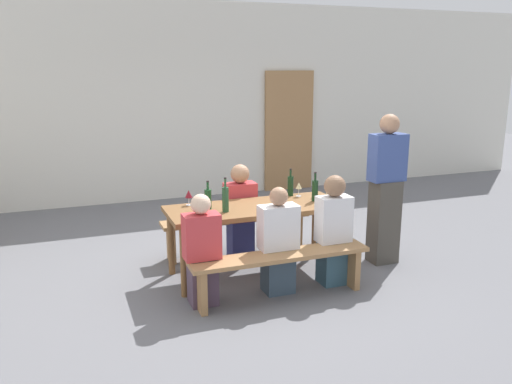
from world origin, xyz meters
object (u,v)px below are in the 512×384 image
standing_host (386,192)px  seated_guest_near_2 (333,232)px  bench_near (281,264)px  seated_guest_far_0 (240,213)px  wine_bottle_1 (225,199)px  wine_glass_3 (189,194)px  wine_bottle_2 (290,185)px  tasting_table (256,214)px  wine_glass_1 (316,188)px  seated_guest_near_1 (278,244)px  wine_bottle_0 (208,198)px  wine_bottle_3 (315,190)px  wine_glass_2 (299,186)px  wooden_door (289,131)px  bench_far (236,225)px  wine_glass_0 (328,193)px  seated_guest_near_0 (202,253)px

standing_host → seated_guest_near_2: bearing=22.1°
bench_near → seated_guest_far_0: seated_guest_far_0 is taller
seated_guest_far_0 → wine_bottle_1: bearing=-30.4°
wine_bottle_1 → wine_glass_3: (-0.29, 0.38, -0.02)m
wine_bottle_2 → tasting_table: bearing=-151.2°
wine_glass_1 → seated_guest_near_1: size_ratio=0.16×
wine_glass_3 → wine_glass_1: bearing=-6.3°
bench_near → wine_bottle_0: bearing=124.2°
wine_bottle_2 → wine_bottle_3: (0.15, -0.32, 0.00)m
standing_host → tasting_table: bearing=-6.8°
wine_glass_2 → seated_guest_near_1: bearing=-127.2°
wine_glass_1 → wooden_door: bearing=70.7°
wine_bottle_3 → wine_glass_3: wine_bottle_3 is taller
bench_near → bench_far: same height
wine_bottle_0 → wine_glass_0: (1.26, -0.23, 0.00)m
bench_near → wine_glass_1: 1.20m
bench_far → seated_guest_near_1: 1.18m
tasting_table → standing_host: standing_host is taller
standing_host → wine_glass_2: bearing=-24.0°
wooden_door → seated_guest_near_0: (-2.67, -4.04, -0.55)m
wine_bottle_1 → seated_guest_near_1: bearing=-45.4°
wine_bottle_2 → wine_glass_0: (0.24, -0.45, -0.01)m
wooden_door → wine_bottle_3: size_ratio=6.58×
seated_guest_near_1 → standing_host: standing_host is taller
wine_bottle_2 → standing_host: bearing=-26.0°
wine_glass_1 → wine_glass_0: bearing=-89.1°
tasting_table → bench_far: bearing=90.0°
wine_glass_3 → seated_guest_near_2: 1.54m
wine_bottle_2 → wine_glass_1: wine_bottle_2 is taller
wine_glass_0 → seated_guest_near_1: seated_guest_near_1 is taller
wooden_door → wine_bottle_2: size_ratio=6.81×
wine_bottle_1 → seated_guest_near_2: size_ratio=0.31×
wine_bottle_0 → bench_far: bearing=50.0°
wine_glass_3 → standing_host: (2.12, -0.45, -0.05)m
wine_bottle_1 → wine_bottle_3: 1.04m
wine_bottle_1 → wine_glass_1: (1.12, 0.22, -0.02)m
bench_near → wine_bottle_2: (0.52, 0.95, 0.52)m
tasting_table → wine_glass_0: bearing=-11.8°
wine_glass_3 → seated_guest_near_1: (0.69, -0.79, -0.37)m
wine_bottle_3 → wine_glass_0: (0.09, -0.13, -0.01)m
wine_bottle_1 → wine_bottle_2: 0.97m
wine_bottle_0 → wine_bottle_1: size_ratio=0.83×
seated_guest_near_0 → wine_bottle_0: bearing=-21.2°
wine_glass_0 → wine_glass_2: 0.41m
wine_bottle_2 → seated_guest_near_1: size_ratio=0.29×
seated_guest_near_0 → seated_guest_far_0: size_ratio=0.96×
wine_glass_2 → seated_guest_near_2: (0.05, -0.73, -0.32)m
wine_bottle_0 → wine_glass_1: (1.25, 0.05, 0.00)m
seated_guest_near_1 → seated_guest_near_2: (0.60, -0.00, 0.05)m
bench_far → wine_bottle_0: (-0.50, -0.59, 0.51)m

